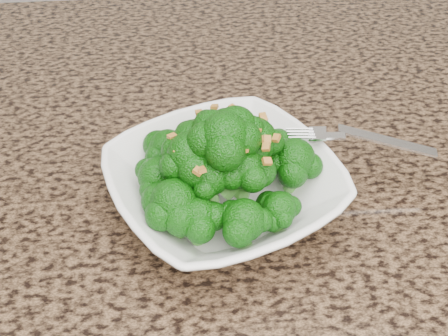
{
  "coord_description": "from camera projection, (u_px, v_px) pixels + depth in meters",
  "views": [
    {
      "loc": [
        0.03,
        -0.05,
        1.29
      ],
      "look_at": [
        0.06,
        0.34,
        0.95
      ],
      "focal_mm": 45.0,
      "sensor_mm": 36.0,
      "label": 1
    }
  ],
  "objects": [
    {
      "name": "fork",
      "position": [
        338.0,
        136.0,
        0.54
      ],
      "size": [
        0.17,
        0.06,
        0.01
      ],
      "primitive_type": null,
      "rotation": [
        0.0,
        0.0,
        -0.22
      ],
      "color": "silver",
      "rests_on": "bowl"
    },
    {
      "name": "bowl",
      "position": [
        224.0,
        187.0,
        0.53
      ],
      "size": [
        0.28,
        0.28,
        0.05
      ],
      "primitive_type": "imported",
      "rotation": [
        0.0,
        0.0,
        0.42
      ],
      "color": "white",
      "rests_on": "granite_counter"
    },
    {
      "name": "garlic_topping",
      "position": [
        224.0,
        96.0,
        0.46
      ],
      "size": [
        0.11,
        0.11,
        0.01
      ],
      "primitive_type": null,
      "color": "#B57A2C",
      "rests_on": "broccoli_pile"
    },
    {
      "name": "granite_counter",
      "position": [
        161.0,
        249.0,
        0.53
      ],
      "size": [
        1.64,
        1.04,
        0.03
      ],
      "primitive_type": "cube",
      "color": "brown",
      "rests_on": "cabinet"
    },
    {
      "name": "broccoli_pile",
      "position": [
        224.0,
        135.0,
        0.49
      ],
      "size": [
        0.18,
        0.18,
        0.08
      ],
      "primitive_type": null,
      "color": "#0E5209",
      "rests_on": "bowl"
    }
  ]
}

